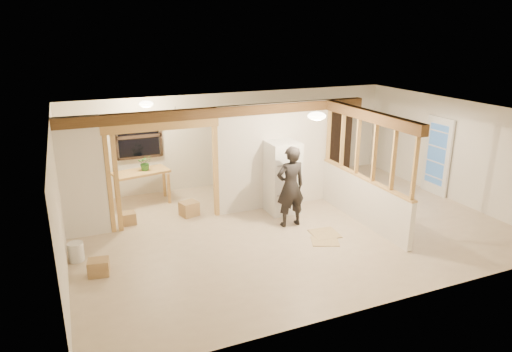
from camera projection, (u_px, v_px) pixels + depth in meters
name	position (u px, v px, depth m)	size (l,w,h in m)	color
floor	(289.00, 226.00, 9.96)	(9.00, 6.50, 0.01)	beige
ceiling	(291.00, 112.00, 9.19)	(9.00, 6.50, 0.01)	white
wall_back	(236.00, 138.00, 12.42)	(9.00, 0.01, 2.50)	silver
wall_front	(390.00, 231.00, 6.72)	(9.00, 0.01, 2.50)	silver
wall_left	(58.00, 201.00, 7.91)	(0.01, 6.50, 2.50)	silver
wall_right	(453.00, 150.00, 11.24)	(0.01, 6.50, 2.50)	silver
partition_left_stub	(82.00, 178.00, 9.13)	(0.90, 0.12, 2.50)	silver
partition_center	(274.00, 156.00, 10.70)	(2.80, 0.12, 2.50)	silver
doorway_frame	(165.00, 175.00, 9.78)	(2.46, 0.14, 2.20)	tan
header_beam_back	(225.00, 112.00, 9.91)	(7.00, 0.18, 0.22)	brown
header_beam_right	(369.00, 116.00, 9.47)	(0.18, 3.30, 0.22)	brown
pony_wall	(362.00, 200.00, 10.05)	(0.12, 3.20, 1.00)	silver
stud_partition	(366.00, 149.00, 9.69)	(0.14, 3.20, 1.32)	tan
window_back	(139.00, 137.00, 11.30)	(1.12, 0.10, 1.10)	black
french_door	(437.00, 156.00, 11.64)	(0.12, 0.86, 2.00)	white
ceiling_dome_main	(317.00, 116.00, 8.87)	(0.36, 0.36, 0.16)	#FFEABF
ceiling_dome_util	(146.00, 104.00, 10.29)	(0.32, 0.32, 0.14)	#FFEABF
hanging_bulb	(176.00, 121.00, 9.95)	(0.07, 0.07, 0.07)	#FFD88C
refrigerator	(282.00, 177.00, 10.49)	(0.69, 0.67, 1.68)	silver
woman	(291.00, 187.00, 9.73)	(0.65, 0.43, 1.78)	#2D2728
work_table	(142.00, 187.00, 11.14)	(1.30, 0.65, 0.82)	tan
potted_plant	(145.00, 163.00, 11.03)	(0.34, 0.29, 0.38)	#2F5A26
shop_vac	(77.00, 203.00, 10.47)	(0.45, 0.45, 0.59)	#990906
bookshelf	(335.00, 142.00, 13.45)	(0.92, 0.31, 1.85)	black
bucket	(76.00, 252.00, 8.41)	(0.28, 0.28, 0.36)	white
box_util_a	(189.00, 209.00, 10.46)	(0.38, 0.33, 0.33)	#A58050
box_util_b	(129.00, 218.00, 10.02)	(0.28, 0.28, 0.27)	#A58050
box_front	(99.00, 267.00, 7.93)	(0.35, 0.29, 0.29)	#A58050
floor_panel_near	(325.00, 234.00, 9.55)	(0.55, 0.55, 0.02)	tan
floor_panel_far	(325.00, 241.00, 9.20)	(0.54, 0.43, 0.02)	tan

